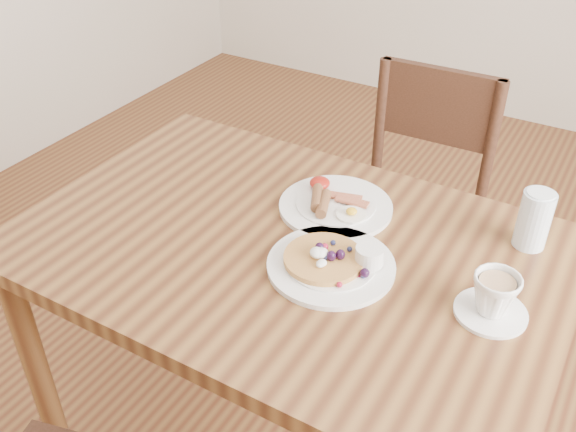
# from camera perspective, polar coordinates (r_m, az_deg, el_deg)

# --- Properties ---
(dining_table) EXTENTS (1.20, 0.80, 0.75)m
(dining_table) POSITION_cam_1_polar(r_m,az_deg,el_deg) (1.48, 0.00, -5.37)
(dining_table) COLOR brown
(dining_table) RESTS_ON ground
(chair_far) EXTENTS (0.43, 0.43, 0.88)m
(chair_far) POSITION_cam_1_polar(r_m,az_deg,el_deg) (2.07, 11.11, 1.50)
(chair_far) COLOR #3F2217
(chair_far) RESTS_ON ground
(pancake_plate) EXTENTS (0.27, 0.27, 0.06)m
(pancake_plate) POSITION_cam_1_polar(r_m,az_deg,el_deg) (1.34, 4.04, -4.12)
(pancake_plate) COLOR white
(pancake_plate) RESTS_ON dining_table
(breakfast_plate) EXTENTS (0.27, 0.27, 0.04)m
(breakfast_plate) POSITION_cam_1_polar(r_m,az_deg,el_deg) (1.53, 4.11, 1.04)
(breakfast_plate) COLOR white
(breakfast_plate) RESTS_ON dining_table
(teacup_saucer) EXTENTS (0.14, 0.14, 0.09)m
(teacup_saucer) POSITION_cam_1_polar(r_m,az_deg,el_deg) (1.28, 17.84, -6.90)
(teacup_saucer) COLOR white
(teacup_saucer) RESTS_ON dining_table
(water_glass) EXTENTS (0.07, 0.07, 0.13)m
(water_glass) POSITION_cam_1_polar(r_m,az_deg,el_deg) (1.47, 21.03, -0.31)
(water_glass) COLOR silver
(water_glass) RESTS_ON dining_table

